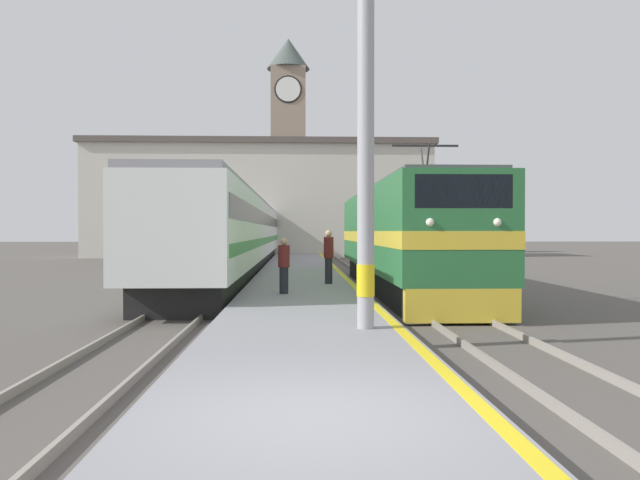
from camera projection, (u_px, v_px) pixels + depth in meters
ground_plane at (300, 270)px, 36.16m from camera, size 200.00×200.00×0.00m
platform at (300, 272)px, 31.17m from camera, size 3.77×140.00×0.43m
rail_track_near at (375, 275)px, 31.31m from camera, size 2.83×140.00×0.16m
rail_track_far at (235, 276)px, 31.05m from camera, size 2.83×140.00×0.16m
locomotive_train at (401, 238)px, 23.40m from camera, size 2.92×17.81×4.89m
passenger_train at (244, 233)px, 36.31m from camera, size 2.92×43.22×3.95m
catenary_mast at (370, 103)px, 11.62m from camera, size 2.94×0.34×8.57m
person_on_platform at (329, 255)px, 21.61m from camera, size 0.34×0.34×1.86m
second_waiting_passenger at (284, 265)px, 18.15m from camera, size 0.34×0.34×1.62m
clock_tower at (288, 139)px, 62.49m from camera, size 4.27×4.27×21.57m
station_building at (261, 199)px, 55.52m from camera, size 30.35×7.49×10.16m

